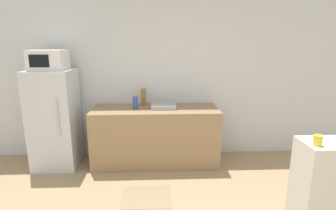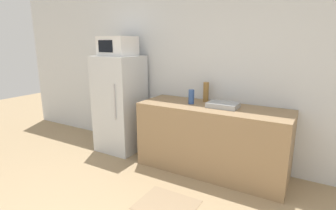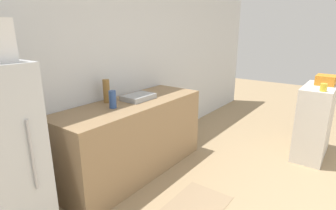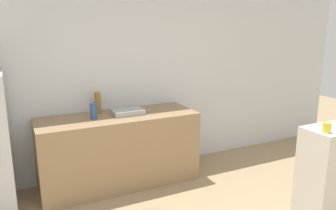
{
  "view_description": "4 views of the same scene",
  "coord_description": "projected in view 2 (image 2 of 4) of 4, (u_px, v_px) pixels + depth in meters",
  "views": [
    {
      "loc": [
        0.11,
        -1.45,
        1.88
      ],
      "look_at": [
        0.23,
        1.56,
        1.15
      ],
      "focal_mm": 28.0,
      "sensor_mm": 36.0,
      "label": 1
    },
    {
      "loc": [
        1.21,
        -0.66,
        1.68
      ],
      "look_at": [
        -0.08,
        1.56,
        1.07
      ],
      "focal_mm": 28.0,
      "sensor_mm": 36.0,
      "label": 2
    },
    {
      "loc": [
        -2.03,
        0.35,
        1.69
      ],
      "look_at": [
        0.23,
        2.03,
        0.88
      ],
      "focal_mm": 28.0,
      "sensor_mm": 36.0,
      "label": 3
    },
    {
      "loc": [
        -1.06,
        -1.28,
        1.94
      ],
      "look_at": [
        0.36,
        1.64,
        1.16
      ],
      "focal_mm": 35.0,
      "sensor_mm": 36.0,
      "label": 4
    }
  ],
  "objects": [
    {
      "name": "kitchen_rug",
      "position": [
        167.0,
        204.0,
        2.78
      ],
      "size": [
        0.62,
        0.51,
        0.01
      ],
      "primitive_type": "cube",
      "color": "#937A5B",
      "rests_on": "ground_plane"
    },
    {
      "name": "sink_basin",
      "position": [
        223.0,
        105.0,
        3.28
      ],
      "size": [
        0.38,
        0.26,
        0.06
      ],
      "primitive_type": "cube",
      "color": "#9EA3A8",
      "rests_on": "counter"
    },
    {
      "name": "wall_back",
      "position": [
        219.0,
        71.0,
        3.59
      ],
      "size": [
        8.0,
        0.06,
        2.6
      ],
      "primitive_type": "cube",
      "color": "silver",
      "rests_on": "ground_plane"
    },
    {
      "name": "counter",
      "position": [
        211.0,
        139.0,
        3.44
      ],
      "size": [
        1.93,
        0.67,
        0.89
      ],
      "primitive_type": "cube",
      "color": "#937551",
      "rests_on": "ground_plane"
    },
    {
      "name": "bottle_tall",
      "position": [
        206.0,
        92.0,
        3.58
      ],
      "size": [
        0.08,
        0.08,
        0.27
      ],
      "primitive_type": "cylinder",
      "color": "olive",
      "rests_on": "counter"
    },
    {
      "name": "bottle_short",
      "position": [
        191.0,
        97.0,
        3.46
      ],
      "size": [
        0.08,
        0.08,
        0.19
      ],
      "primitive_type": "cylinder",
      "color": "#2D4C8C",
      "rests_on": "counter"
    },
    {
      "name": "microwave",
      "position": [
        118.0,
        46.0,
        3.89
      ],
      "size": [
        0.48,
        0.42,
        0.28
      ],
      "color": "white",
      "rests_on": "refrigerator"
    },
    {
      "name": "refrigerator",
      "position": [
        120.0,
        104.0,
        4.1
      ],
      "size": [
        0.64,
        0.64,
        1.49
      ],
      "color": "silver",
      "rests_on": "ground_plane"
    }
  ]
}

